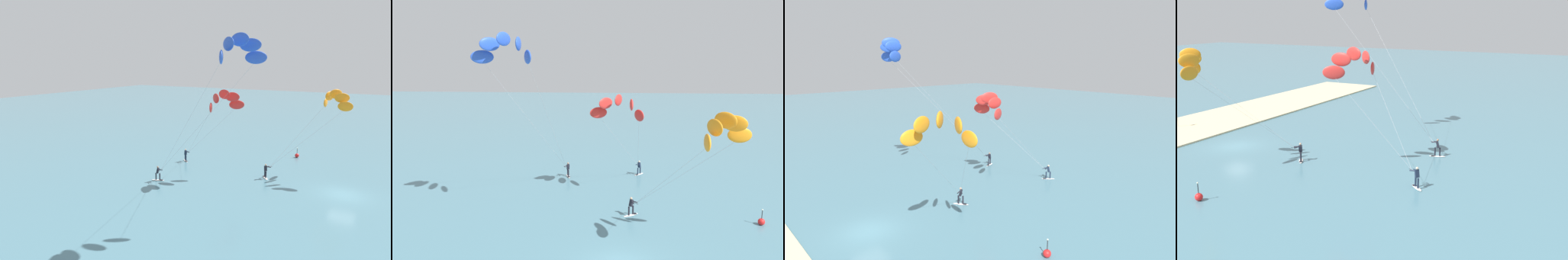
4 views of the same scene
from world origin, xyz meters
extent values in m
plane|color=slate|center=(0.00, 0.00, 0.00)|extent=(240.00, 240.00, 0.00)
ellipsoid|color=white|center=(1.06, 8.46, 0.04)|extent=(1.45, 1.13, 0.08)
cube|color=black|center=(1.41, 8.69, 0.09)|extent=(0.39, 0.40, 0.02)
cylinder|color=black|center=(0.88, 8.33, 0.47)|extent=(0.14, 0.14, 0.78)
cylinder|color=black|center=(1.25, 8.58, 0.47)|extent=(0.14, 0.14, 0.78)
cube|color=black|center=(1.06, 8.46, 1.16)|extent=(0.43, 0.43, 0.63)
sphere|color=tan|center=(1.06, 8.46, 1.58)|extent=(0.20, 0.20, 0.20)
cylinder|color=black|center=(1.43, 8.05, 1.31)|extent=(0.39, 0.43, 0.03)
cylinder|color=black|center=(1.33, 8.33, 1.34)|extent=(0.58, 0.34, 0.15)
cylinder|color=black|center=(1.17, 8.18, 1.34)|extent=(0.29, 0.60, 0.15)
ellipsoid|color=orange|center=(5.30, 1.01, 8.31)|extent=(0.40, 1.64, 1.10)
ellipsoid|color=orange|center=(5.81, 1.47, 9.19)|extent=(0.85, 1.64, 1.10)
ellipsoid|color=orange|center=(6.68, 2.26, 9.53)|extent=(1.33, 1.42, 1.10)
ellipsoid|color=orange|center=(7.55, 3.05, 9.19)|extent=(1.61, 0.98, 1.10)
ellipsoid|color=orange|center=(8.07, 3.52, 8.31)|extent=(1.64, 0.40, 1.10)
cylinder|color=#B2B2B7|center=(3.36, 4.53, 4.66)|extent=(3.88, 7.06, 6.71)
cylinder|color=#B2B2B7|center=(4.75, 5.78, 4.66)|extent=(6.65, 4.55, 6.71)
ellipsoid|color=white|center=(-5.67, 18.76, 0.04)|extent=(0.80, 1.54, 0.08)
cube|color=black|center=(-5.55, 18.37, 0.09)|extent=(0.36, 0.35, 0.02)
cylinder|color=black|center=(-5.74, 18.97, 0.47)|extent=(0.14, 0.14, 0.78)
cylinder|color=black|center=(-5.61, 18.55, 0.47)|extent=(0.14, 0.14, 0.78)
cube|color=black|center=(-5.67, 18.76, 1.16)|extent=(0.38, 0.40, 0.63)
sphere|color=#9E7051|center=(-5.67, 18.76, 1.58)|extent=(0.20, 0.20, 0.20)
cylinder|color=black|center=(-5.85, 18.24, 1.31)|extent=(0.20, 0.53, 0.03)
cylinder|color=black|center=(-5.66, 18.46, 1.34)|extent=(0.13, 0.61, 0.15)
cylinder|color=black|center=(-5.86, 18.53, 1.34)|extent=(0.46, 0.52, 0.15)
ellipsoid|color=blue|center=(-11.38, 8.43, 13.55)|extent=(1.82, 1.13, 1.10)
ellipsoid|color=blue|center=(-10.62, 8.18, 14.56)|extent=(1.47, 1.63, 1.10)
ellipsoid|color=blue|center=(-9.33, 7.75, 14.95)|extent=(0.89, 1.88, 1.10)
ellipsoid|color=blue|center=(-8.05, 7.32, 14.56)|extent=(0.45, 1.89, 1.10)
ellipsoid|color=blue|center=(-7.29, 7.07, 13.55)|extent=(1.13, 1.82, 1.10)
cylinder|color=#B2B2B7|center=(-8.61, 13.33, 7.28)|extent=(5.55, 9.83, 11.95)
cylinder|color=#B2B2B7|center=(-6.57, 12.65, 7.28)|extent=(1.46, 11.18, 11.95)
ellipsoid|color=white|center=(2.51, 20.02, 0.04)|extent=(1.30, 1.33, 0.08)
cube|color=black|center=(2.22, 19.72, 0.09)|extent=(0.40, 0.40, 0.02)
cylinder|color=#192338|center=(2.66, 20.18, 0.47)|extent=(0.14, 0.14, 0.78)
cylinder|color=#192338|center=(2.35, 19.86, 0.47)|extent=(0.14, 0.14, 0.78)
cube|color=#192338|center=(2.51, 20.02, 1.16)|extent=(0.44, 0.44, 0.63)
sphere|color=beige|center=(2.51, 20.02, 1.58)|extent=(0.20, 0.20, 0.20)
cylinder|color=black|center=(2.31, 19.51, 1.31)|extent=(0.23, 0.52, 0.03)
cylinder|color=#192338|center=(2.51, 19.72, 1.34)|extent=(0.10, 0.60, 0.15)
cylinder|color=#192338|center=(2.30, 19.80, 1.34)|extent=(0.48, 0.50, 0.15)
ellipsoid|color=red|center=(-2.03, 14.00, 8.18)|extent=(1.77, 1.02, 1.10)
ellipsoid|color=red|center=(-1.32, 13.72, 9.16)|extent=(1.47, 1.52, 1.10)
ellipsoid|color=red|center=(-0.10, 13.25, 9.53)|extent=(0.94, 1.79, 1.10)
ellipsoid|color=red|center=(1.11, 12.79, 9.16)|extent=(0.36, 1.80, 1.10)
ellipsoid|color=red|center=(1.82, 12.51, 8.18)|extent=(1.02, 1.77, 1.10)
cylinder|color=#B2B2B7|center=(0.14, 16.75, 4.60)|extent=(4.35, 5.53, 6.59)
cylinder|color=#B2B2B7|center=(2.07, 16.01, 4.60)|extent=(0.50, 7.01, 6.59)
sphere|color=red|center=(11.65, 7.35, 0.28)|extent=(0.56, 0.56, 0.56)
cylinder|color=#262628|center=(11.65, 7.35, 0.91)|extent=(0.06, 0.06, 0.70)
sphere|color=#F2F2CC|center=(11.65, 7.35, 1.32)|extent=(0.12, 0.12, 0.12)
camera|label=1|loc=(-35.90, -3.11, 13.24)|focal=31.72mm
camera|label=2|loc=(-0.56, -22.00, 13.58)|focal=34.24mm
camera|label=3|loc=(23.75, -10.02, 13.25)|focal=30.91mm
camera|label=4|loc=(33.29, 32.02, 12.84)|focal=43.03mm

